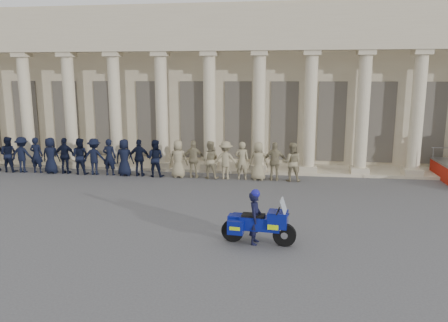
% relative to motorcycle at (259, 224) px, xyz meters
% --- Properties ---
extents(ground, '(90.00, 90.00, 0.00)m').
position_rel_motorcycle_xyz_m(ground, '(-1.98, 2.02, -0.64)').
color(ground, '#47474A').
rests_on(ground, ground).
extents(building, '(40.00, 12.50, 9.00)m').
position_rel_motorcycle_xyz_m(building, '(-1.98, 16.76, 3.89)').
color(building, '#BFB08F').
rests_on(building, ground).
extents(officer_rank, '(19.23, 0.72, 1.89)m').
position_rel_motorcycle_xyz_m(officer_rank, '(-8.14, 8.33, 0.31)').
color(officer_rank, black).
rests_on(officer_rank, ground).
extents(motorcycle, '(2.30, 0.98, 1.48)m').
position_rel_motorcycle_xyz_m(motorcycle, '(0.00, 0.00, 0.00)').
color(motorcycle, black).
rests_on(motorcycle, ground).
extents(rider, '(0.45, 0.63, 1.72)m').
position_rel_motorcycle_xyz_m(rider, '(-0.13, 0.01, 0.22)').
color(rider, black).
rests_on(rider, ground).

